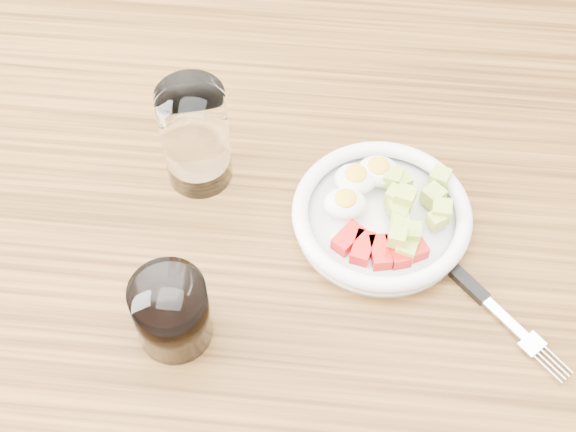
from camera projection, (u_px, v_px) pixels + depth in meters
name	position (u px, v px, depth m)	size (l,w,h in m)	color
dining_table	(296.00, 287.00, 0.93)	(1.50, 0.90, 0.77)	brown
bowl	(381.00, 213.00, 0.85)	(0.19, 0.19, 0.05)	white
fork	(470.00, 286.00, 0.81)	(0.15, 0.16, 0.01)	black
water_glass	(195.00, 137.00, 0.85)	(0.07, 0.07, 0.13)	white
coffee_glass	(172.00, 312.00, 0.76)	(0.07, 0.07, 0.08)	white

